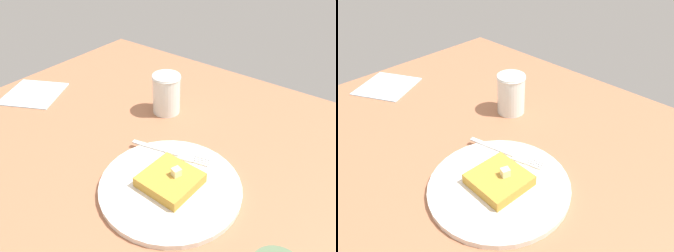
% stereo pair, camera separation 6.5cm
% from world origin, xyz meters
% --- Properties ---
extents(table_surface, '(1.01, 1.01, 0.02)m').
position_xyz_m(table_surface, '(0.00, 0.00, 0.01)').
color(table_surface, '#9E6244').
rests_on(table_surface, ground).
extents(plate, '(0.25, 0.25, 0.01)m').
position_xyz_m(plate, '(-0.02, 0.08, 0.03)').
color(plate, silver).
rests_on(plate, table_surface).
extents(toast_slice_center, '(0.09, 0.09, 0.02)m').
position_xyz_m(toast_slice_center, '(-0.02, 0.08, 0.04)').
color(toast_slice_center, '#B68631').
rests_on(toast_slice_center, plate).
extents(butter_pat_primary, '(0.02, 0.02, 0.01)m').
position_xyz_m(butter_pat_primary, '(-0.03, 0.09, 0.06)').
color(butter_pat_primary, beige).
rests_on(butter_pat_primary, toast_slice_center).
extents(fork, '(0.05, 0.16, 0.00)m').
position_xyz_m(fork, '(-0.09, 0.04, 0.03)').
color(fork, silver).
rests_on(fork, plate).
extents(syrup_jar, '(0.07, 0.07, 0.09)m').
position_xyz_m(syrup_jar, '(-0.22, -0.08, 0.06)').
color(syrup_jar, '#451E07').
rests_on(syrup_jar, table_surface).
extents(napkin, '(0.18, 0.18, 0.00)m').
position_xyz_m(napkin, '(-0.07, -0.40, 0.02)').
color(napkin, silver).
rests_on(napkin, table_surface).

